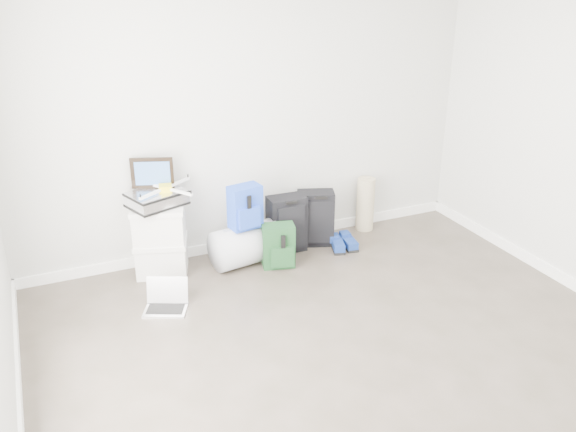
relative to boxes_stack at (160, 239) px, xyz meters
name	(u,v)px	position (x,y,z in m)	size (l,w,h in m)	color
ground	(386,394)	(0.97, -2.29, -0.33)	(5.00, 5.00, 0.00)	#393329
room_envelope	(404,145)	(0.97, -2.27, 1.39)	(4.52, 5.02, 2.71)	beige
boxes_stack	(160,239)	(0.00, 0.00, 0.00)	(0.56, 0.50, 0.66)	silver
briefcase	(157,199)	(0.00, 0.00, 0.40)	(0.46, 0.34, 0.13)	#B2B2B7
painting	(152,173)	(0.00, 0.10, 0.60)	(0.36, 0.15, 0.28)	black
drone	(165,188)	(0.08, -0.02, 0.49)	(0.53, 0.53, 0.05)	yellow
duffel_bag	(245,245)	(0.76, -0.15, -0.14)	(0.38, 0.38, 0.62)	#999BA1
blue_backpack	(245,208)	(0.76, -0.18, 0.25)	(0.31, 0.25, 0.40)	#1C2CB9
large_suitcase	(287,224)	(1.23, -0.05, -0.05)	(0.37, 0.25, 0.56)	black
green_backpack	(279,247)	(1.02, -0.32, -0.13)	(0.33, 0.28, 0.42)	#123319
carry_on	(316,218)	(1.55, -0.03, -0.05)	(0.40, 0.33, 0.56)	black
shoes	(343,244)	(1.76, -0.24, -0.29)	(0.30, 0.30, 0.09)	black
rolled_rug	(365,204)	(2.19, 0.08, -0.05)	(0.19, 0.19, 0.57)	tan
laptop	(166,301)	(-0.12, -0.63, -0.27)	(0.41, 0.37, 0.24)	silver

